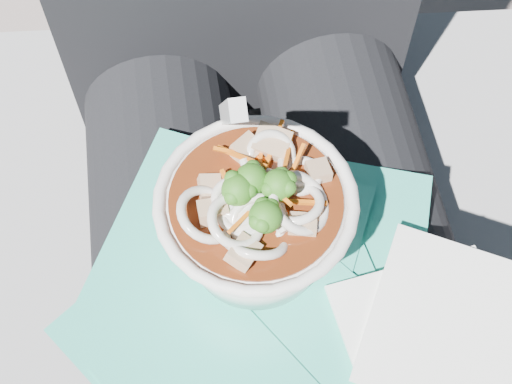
{
  "coord_description": "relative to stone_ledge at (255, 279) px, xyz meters",
  "views": [
    {
      "loc": [
        -0.06,
        -0.23,
        1.15
      ],
      "look_at": [
        -0.02,
        0.01,
        0.73
      ],
      "focal_mm": 50.0,
      "sensor_mm": 36.0,
      "label": 1
    }
  ],
  "objects": [
    {
      "name": "plastic_bag",
      "position": [
        -0.03,
        -0.19,
        0.4
      ],
      "size": [
        0.32,
        0.34,
        0.02
      ],
      "color": "#2BB59C",
      "rests_on": "lap"
    },
    {
      "name": "napkins",
      "position": [
        0.1,
        -0.23,
        0.41
      ],
      "size": [
        0.18,
        0.18,
        0.01
      ],
      "color": "white",
      "rests_on": "plastic_bag"
    },
    {
      "name": "udon_bowl",
      "position": [
        -0.02,
        -0.14,
        0.46
      ],
      "size": [
        0.17,
        0.17,
        0.19
      ],
      "color": "white",
      "rests_on": "plastic_bag"
    },
    {
      "name": "lap",
      "position": [
        0.0,
        -0.15,
        0.31
      ],
      "size": [
        0.33,
        0.48,
        0.15
      ],
      "color": "black",
      "rests_on": "stone_ledge"
    },
    {
      "name": "person_body",
      "position": [
        0.0,
        -0.06,
        0.33
      ],
      "size": [
        0.34,
        0.94,
        1.02
      ],
      "color": "black",
      "rests_on": "ground"
    },
    {
      "name": "stone_ledge",
      "position": [
        0.0,
        0.0,
        0.0
      ],
      "size": [
        1.04,
        0.59,
        0.48
      ],
      "primitive_type": "cube",
      "rotation": [
        0.0,
        0.0,
        -0.09
      ],
      "color": "gray",
      "rests_on": "ground"
    }
  ]
}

